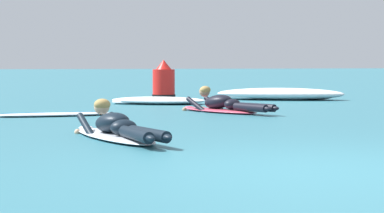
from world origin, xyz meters
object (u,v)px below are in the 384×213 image
(surfer_near, at_px, (117,129))
(surfer_far, at_px, (224,105))
(drifting_surfboard, at_px, (54,114))
(channel_marker_buoy, at_px, (164,84))

(surfer_near, xyz_separation_m, surfer_far, (2.41, 4.55, 0.01))
(surfer_far, height_order, drifting_surfboard, surfer_far)
(drifting_surfboard, bearing_deg, surfer_far, 6.30)
(surfer_near, bearing_deg, channel_marker_buoy, 78.24)
(drifting_surfboard, relative_size, channel_marker_buoy, 2.16)
(surfer_far, relative_size, drifting_surfboard, 1.09)
(surfer_near, distance_m, drifting_surfboard, 4.27)
(surfer_near, relative_size, surfer_far, 1.18)
(drifting_surfboard, xyz_separation_m, channel_marker_buoy, (2.77, 5.46, 0.36))
(surfer_near, xyz_separation_m, channel_marker_buoy, (2.01, 9.66, 0.26))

